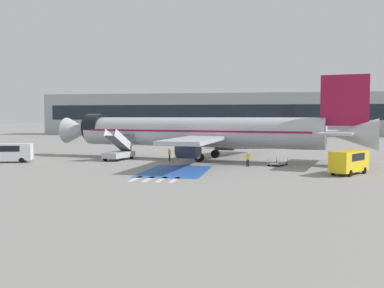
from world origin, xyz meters
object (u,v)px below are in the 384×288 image
Objects in this scene: airliner at (200,132)px; baggage_cart at (278,163)px; service_van_1 at (8,151)px; ground_crew_0 at (169,153)px; terminal_building at (269,114)px; ground_crew_1 at (248,158)px; fuel_tanker at (250,138)px; service_van_0 at (349,160)px; boarding_stairs_forward at (119,152)px.

airliner is 11.80m from baggage_cart.
service_van_1 reaches higher than baggage_cart.
terminal_building is at bearing -3.31° from ground_crew_0.
airliner is at bearing 127.42° from ground_crew_1.
service_van_1 is 29.02m from ground_crew_1.
fuel_tanker is 30.20m from ground_crew_1.
ground_crew_1 is (-9.97, 5.09, -0.44)m from service_van_0.
service_van_1 is (-38.98, 4.80, 0.00)m from service_van_0.
terminal_building is (8.54, 79.98, 2.75)m from airliner.
service_van_0 is at bearing -110.95° from ground_crew_0.
ground_crew_1 is (6.49, -7.36, -2.64)m from airliner.
boarding_stairs_forward is 84.58m from terminal_building.
service_van_0 is (26.77, -10.15, 0.37)m from boarding_stairs_forward.
ground_crew_0 is (6.79, -0.43, 0.01)m from boarding_stairs_forward.
airliner is 26.19× the size of ground_crew_1.
ground_crew_0 is at bearing 86.60° from service_van_1.
ground_crew_1 is (10.01, -4.63, -0.08)m from ground_crew_0.
baggage_cart is (-6.66, 6.77, -1.11)m from service_van_0.
ground_crew_1 is (29.01, 0.29, -0.44)m from service_van_1.
fuel_tanker reaches higher than service_van_1.
baggage_cart is 13.66m from ground_crew_0.
boarding_stairs_forward is 6.81m from ground_crew_0.
ground_crew_1 is at bearing -126.24° from airliner.
boarding_stairs_forward is at bearing -39.25° from fuel_tanker.
terminal_building reaches higher than baggage_cart.
service_van_1 is at bearing 176.61° from ground_crew_1.
ground_crew_1 is 0.01× the size of terminal_building.
service_van_0 reaches higher than ground_crew_0.
boarding_stairs_forward is at bearing 159.28° from ground_crew_1.
service_van_0 is 0.90× the size of service_van_1.
ground_crew_1 is at bearing -127.61° from baggage_cart.
baggage_cart is (4.33, -28.49, -1.49)m from fuel_tanker.
airliner is 5.14m from ground_crew_0.
terminal_building is at bearing -50.80° from service_van_0.
fuel_tanker is at bearing -14.40° from ground_crew_0.
airliner reaches higher than fuel_tanker.
ground_crew_1 is at bearing -91.35° from terminal_building.
ground_crew_1 is at bearing -5.18° from fuel_tanker.
airliner is 23.53m from fuel_tanker.
service_van_0 is at bearing 10.20° from fuel_tanker.
boarding_stairs_forward reaches higher than ground_crew_1.
service_van_0 is 1.74× the size of baggage_cart.
baggage_cart is 85.88m from terminal_building.
airliner is 7.33× the size of service_van_1.
fuel_tanker is (5.47, 22.81, -1.82)m from airliner.
airliner reaches higher than ground_crew_0.
fuel_tanker is at bearing 87.98° from ground_crew_1.
boarding_stairs_forward is 0.04× the size of terminal_building.
boarding_stairs_forward is (-10.31, -2.30, -2.57)m from airliner.
ground_crew_0 is (19.01, 4.91, -0.36)m from service_van_1.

